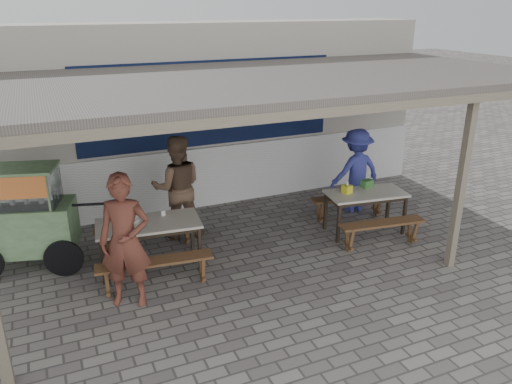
{
  "coord_description": "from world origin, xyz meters",
  "views": [
    {
      "loc": [
        -3.16,
        -6.01,
        3.84
      ],
      "look_at": [
        -0.16,
        0.9,
        0.97
      ],
      "focal_mm": 35.0,
      "sensor_mm": 36.0,
      "label": 1
    }
  ],
  "objects": [
    {
      "name": "table_right",
      "position": [
        1.83,
        0.65,
        0.67
      ],
      "size": [
        1.45,
        0.85,
        0.75
      ],
      "rotation": [
        0.0,
        0.0,
        -0.14
      ],
      "color": "beige",
      "rests_on": "ground"
    },
    {
      "name": "table_left",
      "position": [
        -1.93,
        0.91,
        0.68
      ],
      "size": [
        1.61,
        0.93,
        0.75
      ],
      "rotation": [
        0.0,
        0.0,
        -0.11
      ],
      "color": "beige",
      "rests_on": "ground"
    },
    {
      "name": "patron_street_side",
      "position": [
        -2.4,
        0.04,
        0.92
      ],
      "size": [
        0.79,
        0.67,
        1.85
      ],
      "primitive_type": "imported",
      "rotation": [
        0.0,
        0.0,
        -0.4
      ],
      "color": "brown",
      "rests_on": "ground"
    },
    {
      "name": "bench_left_street",
      "position": [
        -2.0,
        0.25,
        0.34
      ],
      "size": [
        1.66,
        0.45,
        0.45
      ],
      "rotation": [
        0.0,
        0.0,
        -0.11
      ],
      "color": "brown",
      "rests_on": "ground"
    },
    {
      "name": "condiment_jar",
      "position": [
        -1.65,
        1.09,
        0.79
      ],
      "size": [
        0.07,
        0.07,
        0.08
      ],
      "primitive_type": "cylinder",
      "color": "white",
      "rests_on": "table_left"
    },
    {
      "name": "bench_right_street",
      "position": [
        1.75,
        0.04,
        0.34
      ],
      "size": [
        1.5,
        0.48,
        0.45
      ],
      "rotation": [
        0.0,
        0.0,
        -0.14
      ],
      "color": "brown",
      "rests_on": "ground"
    },
    {
      "name": "condiment_bowl",
      "position": [
        -2.11,
        1.02,
        0.77
      ],
      "size": [
        0.21,
        0.21,
        0.05
      ],
      "primitive_type": "imported",
      "rotation": [
        0.0,
        0.0,
        0.04
      ],
      "color": "silver",
      "rests_on": "table_left"
    },
    {
      "name": "bench_right_wall",
      "position": [
        1.91,
        1.26,
        0.34
      ],
      "size": [
        1.5,
        0.48,
        0.45
      ],
      "rotation": [
        0.0,
        0.0,
        -0.14
      ],
      "color": "brown",
      "rests_on": "ground"
    },
    {
      "name": "warung_roof",
      "position": [
        0.02,
        0.9,
        2.71
      ],
      "size": [
        9.0,
        4.21,
        2.81
      ],
      "color": "#56514A",
      "rests_on": "ground"
    },
    {
      "name": "patron_right_table",
      "position": [
        2.22,
        1.56,
        0.82
      ],
      "size": [
        1.08,
        0.65,
        1.64
      ],
      "primitive_type": "imported",
      "rotation": [
        0.0,
        0.0,
        3.18
      ],
      "color": "#383F9C",
      "rests_on": "ground"
    },
    {
      "name": "bench_left_wall",
      "position": [
        -1.85,
        1.56,
        0.34
      ],
      "size": [
        1.66,
        0.45,
        0.45
      ],
      "rotation": [
        0.0,
        0.0,
        -0.11
      ],
      "color": "brown",
      "rests_on": "ground"
    },
    {
      "name": "donation_box",
      "position": [
        1.99,
        0.87,
        0.82
      ],
      "size": [
        0.22,
        0.17,
        0.14
      ],
      "primitive_type": "cube",
      "rotation": [
        0.0,
        0.0,
        0.17
      ],
      "color": "#3B7835",
      "rests_on": "table_right"
    },
    {
      "name": "patron_wall_side",
      "position": [
        -1.22,
        1.81,
        0.9
      ],
      "size": [
        1.0,
        0.85,
        1.8
      ],
      "primitive_type": "imported",
      "rotation": [
        0.0,
        0.0,
        2.94
      ],
      "color": "brown",
      "rests_on": "ground"
    },
    {
      "name": "tissue_box",
      "position": [
        1.51,
        0.77,
        0.82
      ],
      "size": [
        0.17,
        0.17,
        0.14
      ],
      "primitive_type": "cube",
      "rotation": [
        0.0,
        0.0,
        0.21
      ],
      "color": "yellow",
      "rests_on": "table_right"
    },
    {
      "name": "back_wall",
      "position": [
        -0.0,
        3.58,
        1.72
      ],
      "size": [
        9.0,
        1.28,
        3.5
      ],
      "color": "#B1AC9F",
      "rests_on": "ground"
    },
    {
      "name": "ground",
      "position": [
        0.0,
        0.0,
        0.0
      ],
      "size": [
        60.0,
        60.0,
        0.0
      ],
      "primitive_type": "plane",
      "color": "slate",
      "rests_on": "ground"
    },
    {
      "name": "vendor_cart",
      "position": [
        -3.63,
        1.66,
        0.87
      ],
      "size": [
        2.07,
        1.15,
        1.61
      ],
      "rotation": [
        0.0,
        0.0,
        -0.27
      ],
      "color": "#7FAA71",
      "rests_on": "ground"
    }
  ]
}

